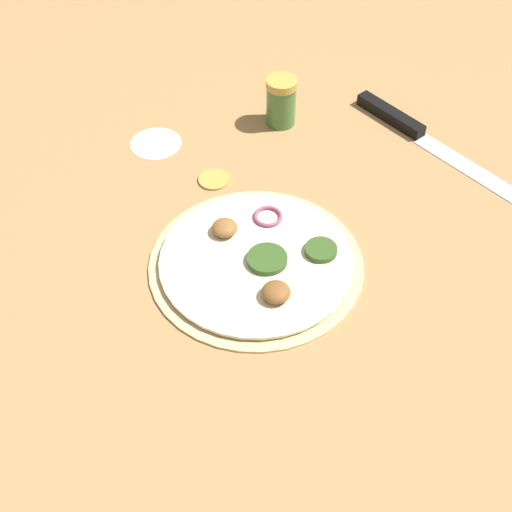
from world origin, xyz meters
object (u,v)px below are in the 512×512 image
Objects in this scene: pizza at (257,262)px; loose_cap at (214,179)px; spice_jar at (281,101)px; knife at (414,131)px.

pizza reaches higher than loose_cap.
pizza is 3.55× the size of spice_jar.
loose_cap is (0.15, -0.08, -0.00)m from pizza.
spice_jar reaches higher than loose_cap.
knife is at bearing -147.31° from spice_jar.
spice_jar is (0.17, 0.11, 0.03)m from knife.
pizza is 6.12× the size of loose_cap.
spice_jar is 0.17m from loose_cap.
spice_jar reaches higher than knife.
knife is 0.31m from loose_cap.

